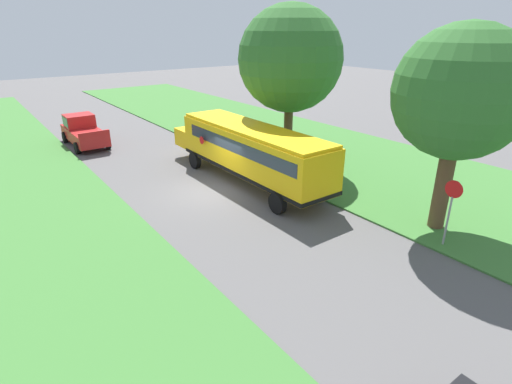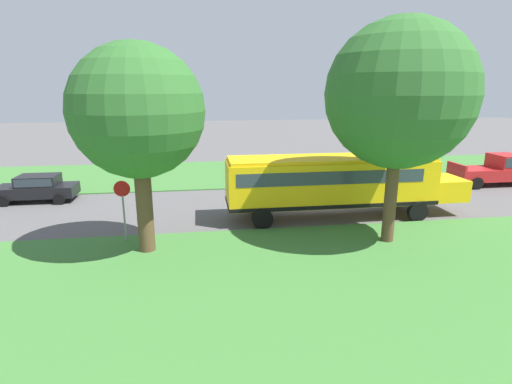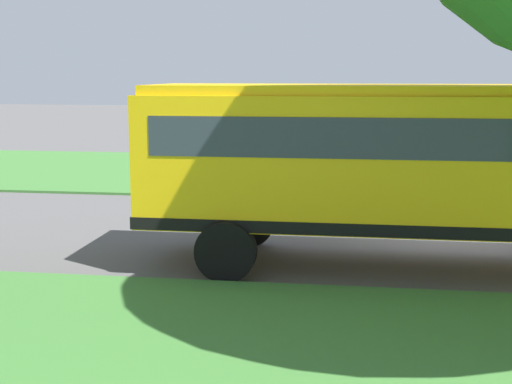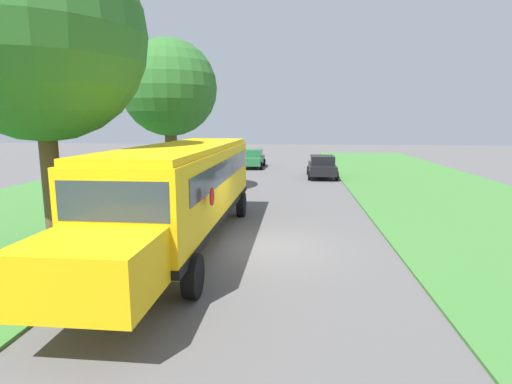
# 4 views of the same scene
# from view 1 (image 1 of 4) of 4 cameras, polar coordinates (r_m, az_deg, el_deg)

# --- Properties ---
(ground_plane) EXTENTS (120.00, 120.00, 0.00)m
(ground_plane) POSITION_cam_1_polar(r_m,az_deg,el_deg) (20.87, -6.74, -0.01)
(ground_plane) COLOR #565454
(grass_verge) EXTENTS (12.00, 80.00, 0.08)m
(grass_verge) POSITION_cam_1_polar(r_m,az_deg,el_deg) (26.88, 12.07, 4.93)
(grass_verge) COLOR #3D7533
(grass_verge) RESTS_ON ground
(grass_far_side) EXTENTS (10.00, 80.00, 0.07)m
(grass_far_side) POSITION_cam_1_polar(r_m,az_deg,el_deg) (18.63, -31.56, -6.23)
(grass_far_side) COLOR #3D7533
(grass_far_side) RESTS_ON ground
(school_bus) EXTENTS (2.85, 12.42, 3.16)m
(school_bus) POSITION_cam_1_polar(r_m,az_deg,el_deg) (21.41, -0.98, 6.20)
(school_bus) COLOR yellow
(school_bus) RESTS_ON ground
(pickup_truck) EXTENTS (2.28, 5.40, 2.10)m
(pickup_truck) POSITION_cam_1_polar(r_m,az_deg,el_deg) (31.52, -23.48, 8.10)
(pickup_truck) COLOR #B21E1E
(pickup_truck) RESTS_ON ground
(oak_tree_beside_bus) EXTENTS (5.94, 5.94, 9.23)m
(oak_tree_beside_bus) POSITION_cam_1_polar(r_m,az_deg,el_deg) (23.72, 5.05, 18.26)
(oak_tree_beside_bus) COLOR brown
(oak_tree_beside_bus) RESTS_ON ground
(oak_tree_roadside_mid) EXTENTS (5.08, 5.08, 8.21)m
(oak_tree_roadside_mid) POSITION_cam_1_polar(r_m,az_deg,el_deg) (17.29, 27.00, 12.64)
(oak_tree_roadside_mid) COLOR brown
(oak_tree_roadside_mid) RESTS_ON ground
(stop_sign) EXTENTS (0.08, 0.68, 2.74)m
(stop_sign) POSITION_cam_1_polar(r_m,az_deg,el_deg) (16.68, 26.04, -1.76)
(stop_sign) COLOR gray
(stop_sign) RESTS_ON ground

